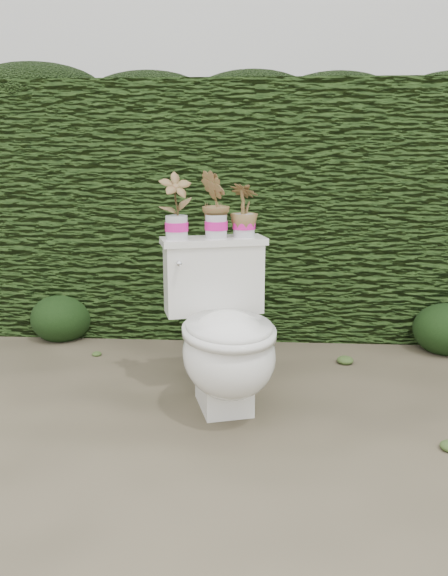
# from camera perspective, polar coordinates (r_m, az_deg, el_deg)

# --- Properties ---
(ground) EXTENTS (60.00, 60.00, 0.00)m
(ground) POSITION_cam_1_polar(r_m,az_deg,el_deg) (2.59, 0.33, -13.31)
(ground) COLOR #6C624A
(ground) RESTS_ON ground
(hedge) EXTENTS (8.00, 1.00, 1.60)m
(hedge) POSITION_cam_1_polar(r_m,az_deg,el_deg) (3.93, 1.70, 8.08)
(hedge) COLOR #2F4B19
(hedge) RESTS_ON ground
(house_wall) EXTENTS (8.00, 3.50, 4.00)m
(house_wall) POSITION_cam_1_polar(r_m,az_deg,el_deg) (8.37, 7.20, 19.04)
(house_wall) COLOR silver
(house_wall) RESTS_ON ground
(toilet) EXTENTS (0.63, 0.78, 0.78)m
(toilet) POSITION_cam_1_polar(r_m,az_deg,el_deg) (2.57, 0.06, -4.95)
(toilet) COLOR silver
(toilet) RESTS_ON ground
(potted_plant_left) EXTENTS (0.18, 0.16, 0.30)m
(potted_plant_left) POSITION_cam_1_polar(r_m,az_deg,el_deg) (2.65, -4.87, 8.16)
(potted_plant_left) COLOR #297524
(potted_plant_left) RESTS_ON toilet
(potted_plant_center) EXTENTS (0.16, 0.19, 0.30)m
(potted_plant_center) POSITION_cam_1_polar(r_m,az_deg,el_deg) (2.69, -0.81, 8.34)
(potted_plant_center) COLOR #297524
(potted_plant_center) RESTS_ON toilet
(potted_plant_right) EXTENTS (0.18, 0.18, 0.24)m
(potted_plant_right) POSITION_cam_1_polar(r_m,az_deg,el_deg) (2.72, 2.05, 7.75)
(potted_plant_right) COLOR #297524
(potted_plant_right) RESTS_ON toilet
(liriope_clump_1) EXTENTS (0.40, 0.40, 0.32)m
(liriope_clump_1) POSITION_cam_1_polar(r_m,az_deg,el_deg) (3.80, -16.17, -2.50)
(liriope_clump_1) COLOR #1B3211
(liriope_clump_1) RESTS_ON ground
(liriope_clump_2) EXTENTS (0.41, 0.41, 0.33)m
(liriope_clump_2) POSITION_cam_1_polar(r_m,az_deg,el_deg) (3.47, -0.17, -3.31)
(liriope_clump_2) COLOR #1B3211
(liriope_clump_2) RESTS_ON ground
(liriope_clump_3) EXTENTS (0.40, 0.40, 0.32)m
(liriope_clump_3) POSITION_cam_1_polar(r_m,az_deg,el_deg) (3.66, 21.72, -3.51)
(liriope_clump_3) COLOR #1B3211
(liriope_clump_3) RESTS_ON ground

